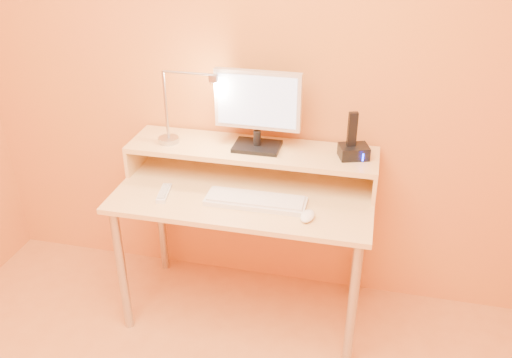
% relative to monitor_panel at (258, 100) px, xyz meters
% --- Properties ---
extents(wall_back, '(3.00, 0.04, 2.50)m').
position_rel_monitor_panel_xyz_m(wall_back, '(-0.03, 0.16, 0.13)').
color(wall_back, orange).
rests_on(wall_back, floor).
extents(desk_leg_fl, '(0.04, 0.04, 0.69)m').
position_rel_monitor_panel_xyz_m(desk_leg_fl, '(-0.58, -0.41, -0.77)').
color(desk_leg_fl, '#AEAEB2').
rests_on(desk_leg_fl, floor).
extents(desk_leg_fr, '(0.04, 0.04, 0.69)m').
position_rel_monitor_panel_xyz_m(desk_leg_fr, '(0.52, -0.41, -0.77)').
color(desk_leg_fr, '#AEAEB2').
rests_on(desk_leg_fr, floor).
extents(desk_leg_bl, '(0.04, 0.04, 0.69)m').
position_rel_monitor_panel_xyz_m(desk_leg_bl, '(-0.58, 0.09, -0.77)').
color(desk_leg_bl, '#AEAEB2').
rests_on(desk_leg_bl, floor).
extents(desk_leg_br, '(0.04, 0.04, 0.69)m').
position_rel_monitor_panel_xyz_m(desk_leg_br, '(0.52, 0.09, -0.77)').
color(desk_leg_br, '#AEAEB2').
rests_on(desk_leg_br, floor).
extents(desk_lower, '(1.20, 0.60, 0.02)m').
position_rel_monitor_panel_xyz_m(desk_lower, '(-0.03, -0.16, -0.41)').
color(desk_lower, '#EDB880').
rests_on(desk_lower, floor).
extents(shelf_riser_left, '(0.02, 0.30, 0.14)m').
position_rel_monitor_panel_xyz_m(shelf_riser_left, '(-0.62, -0.01, -0.33)').
color(shelf_riser_left, '#EDB880').
rests_on(shelf_riser_left, desk_lower).
extents(shelf_riser_right, '(0.02, 0.30, 0.14)m').
position_rel_monitor_panel_xyz_m(shelf_riser_right, '(0.56, -0.01, -0.33)').
color(shelf_riser_right, '#EDB880').
rests_on(shelf_riser_right, desk_lower).
extents(desk_shelf, '(1.20, 0.30, 0.02)m').
position_rel_monitor_panel_xyz_m(desk_shelf, '(-0.03, -0.01, -0.25)').
color(desk_shelf, '#EDB880').
rests_on(desk_shelf, desk_lower).
extents(monitor_foot, '(0.22, 0.16, 0.02)m').
position_rel_monitor_panel_xyz_m(monitor_foot, '(0.00, -0.01, -0.23)').
color(monitor_foot, black).
rests_on(monitor_foot, desk_shelf).
extents(monitor_neck, '(0.04, 0.04, 0.07)m').
position_rel_monitor_panel_xyz_m(monitor_neck, '(0.00, -0.01, -0.19)').
color(monitor_neck, black).
rests_on(monitor_neck, monitor_foot).
extents(monitor_panel, '(0.40, 0.04, 0.28)m').
position_rel_monitor_panel_xyz_m(monitor_panel, '(0.00, 0.00, 0.00)').
color(monitor_panel, silver).
rests_on(monitor_panel, monitor_neck).
extents(monitor_back, '(0.36, 0.02, 0.23)m').
position_rel_monitor_panel_xyz_m(monitor_back, '(0.00, 0.02, 0.00)').
color(monitor_back, black).
rests_on(monitor_back, monitor_panel).
extents(monitor_screen, '(0.37, 0.01, 0.24)m').
position_rel_monitor_panel_xyz_m(monitor_screen, '(0.00, -0.02, 0.00)').
color(monitor_screen, '#ACC2EA').
rests_on(monitor_screen, monitor_panel).
extents(lamp_base, '(0.10, 0.10, 0.02)m').
position_rel_monitor_panel_xyz_m(lamp_base, '(-0.44, -0.04, -0.23)').
color(lamp_base, '#AEAEB2').
rests_on(lamp_base, desk_shelf).
extents(lamp_post, '(0.01, 0.01, 0.33)m').
position_rel_monitor_panel_xyz_m(lamp_post, '(-0.44, -0.04, -0.05)').
color(lamp_post, '#AEAEB2').
rests_on(lamp_post, lamp_base).
extents(lamp_arm, '(0.24, 0.01, 0.01)m').
position_rel_monitor_panel_xyz_m(lamp_arm, '(-0.32, -0.04, 0.12)').
color(lamp_arm, '#AEAEB2').
rests_on(lamp_arm, lamp_post).
extents(lamp_head, '(0.04, 0.04, 0.03)m').
position_rel_monitor_panel_xyz_m(lamp_head, '(-0.20, -0.04, 0.10)').
color(lamp_head, '#AEAEB2').
rests_on(lamp_head, lamp_arm).
extents(lamp_bulb, '(0.03, 0.03, 0.00)m').
position_rel_monitor_panel_xyz_m(lamp_bulb, '(-0.20, -0.04, 0.09)').
color(lamp_bulb, '#FFEAC6').
rests_on(lamp_bulb, lamp_head).
extents(phone_dock, '(0.15, 0.14, 0.06)m').
position_rel_monitor_panel_xyz_m(phone_dock, '(0.45, -0.01, -0.21)').
color(phone_dock, black).
rests_on(phone_dock, desk_shelf).
extents(phone_handset, '(0.05, 0.04, 0.16)m').
position_rel_monitor_panel_xyz_m(phone_handset, '(0.44, -0.01, -0.10)').
color(phone_handset, black).
rests_on(phone_handset, phone_dock).
extents(phone_led, '(0.01, 0.00, 0.04)m').
position_rel_monitor_panel_xyz_m(phone_led, '(0.50, -0.06, -0.21)').
color(phone_led, '#162DF2').
rests_on(phone_led, phone_dock).
extents(keyboard, '(0.46, 0.15, 0.02)m').
position_rel_monitor_panel_xyz_m(keyboard, '(0.05, -0.25, -0.39)').
color(keyboard, silver).
rests_on(keyboard, desk_lower).
extents(mouse, '(0.07, 0.11, 0.03)m').
position_rel_monitor_panel_xyz_m(mouse, '(0.29, -0.33, -0.38)').
color(mouse, white).
rests_on(mouse, desk_lower).
extents(remote_control, '(0.07, 0.16, 0.02)m').
position_rel_monitor_panel_xyz_m(remote_control, '(-0.38, -0.27, -0.39)').
color(remote_control, silver).
rests_on(remote_control, desk_lower).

